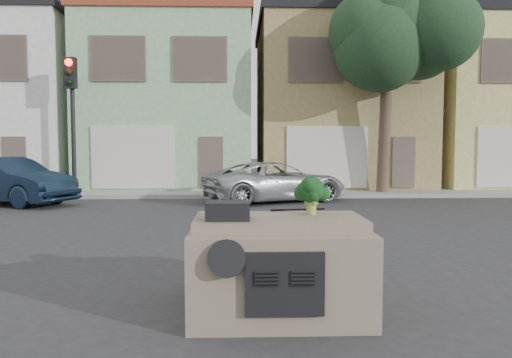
{
  "coord_description": "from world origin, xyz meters",
  "views": [
    {
      "loc": [
        -0.45,
        -8.81,
        1.95
      ],
      "look_at": [
        -0.14,
        0.5,
        1.3
      ],
      "focal_mm": 35.0,
      "sensor_mm": 36.0,
      "label": 1
    }
  ],
  "objects_px": {
    "silver_pickup": "(276,201)",
    "traffic_signal": "(72,128)",
    "broccoli": "(311,195)",
    "navy_sedan": "(8,205)"
  },
  "relations": [
    {
      "from": "silver_pickup",
      "to": "traffic_signal",
      "type": "bearing_deg",
      "value": 55.82
    },
    {
      "from": "silver_pickup",
      "to": "traffic_signal",
      "type": "relative_size",
      "value": 0.96
    },
    {
      "from": "navy_sedan",
      "to": "traffic_signal",
      "type": "distance_m",
      "value": 3.55
    },
    {
      "from": "silver_pickup",
      "to": "broccoli",
      "type": "relative_size",
      "value": 10.66
    },
    {
      "from": "silver_pickup",
      "to": "traffic_signal",
      "type": "height_order",
      "value": "traffic_signal"
    },
    {
      "from": "traffic_signal",
      "to": "navy_sedan",
      "type": "bearing_deg",
      "value": -126.47
    },
    {
      "from": "navy_sedan",
      "to": "traffic_signal",
      "type": "height_order",
      "value": "traffic_signal"
    },
    {
      "from": "silver_pickup",
      "to": "broccoli",
      "type": "bearing_deg",
      "value": 154.84
    },
    {
      "from": "traffic_signal",
      "to": "silver_pickup",
      "type": "bearing_deg",
      "value": -11.0
    },
    {
      "from": "silver_pickup",
      "to": "traffic_signal",
      "type": "xyz_separation_m",
      "value": [
        -7.28,
        1.41,
        2.55
      ]
    }
  ]
}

